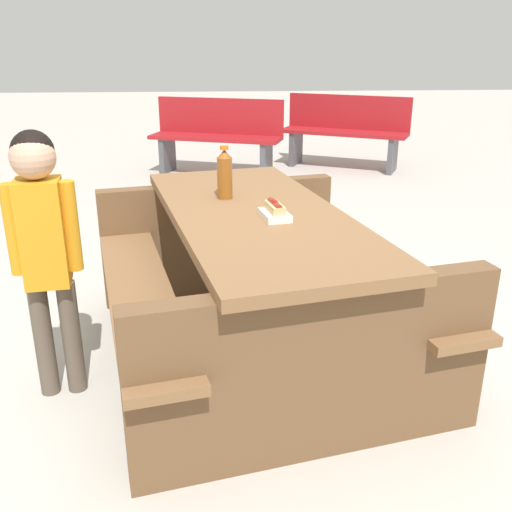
{
  "coord_description": "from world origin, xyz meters",
  "views": [
    {
      "loc": [
        2.56,
        -0.17,
        1.5
      ],
      "look_at": [
        0.0,
        0.0,
        0.52
      ],
      "focal_mm": 40.47,
      "sensor_mm": 36.0,
      "label": 1
    }
  ],
  "objects": [
    {
      "name": "park_bench_mid",
      "position": [
        -4.38,
        1.38,
        0.45
      ],
      "size": [
        1.03,
        1.52,
        0.85
      ],
      "color": "maroon",
      "rests_on": "ground"
    },
    {
      "name": "ground_plane",
      "position": [
        0.0,
        0.0,
        0.0
      ],
      "size": [
        30.0,
        30.0,
        0.0
      ],
      "primitive_type": "plane",
      "color": "#B7B2A8",
      "rests_on": "ground"
    },
    {
      "name": "picnic_table",
      "position": [
        0.0,
        0.0,
        0.44
      ],
      "size": [
        2.06,
        1.76,
        0.75
      ],
      "color": "brown",
      "rests_on": "ground"
    },
    {
      "name": "hotdog_tray",
      "position": [
        0.13,
        0.07,
        0.78
      ],
      "size": [
        0.2,
        0.14,
        0.08
      ],
      "color": "white",
      "rests_on": "picnic_table"
    },
    {
      "name": "soda_bottle",
      "position": [
        -0.23,
        -0.14,
        0.87
      ],
      "size": [
        0.08,
        0.08,
        0.26
      ],
      "color": "brown",
      "rests_on": "picnic_table"
    },
    {
      "name": "child_in_coat",
      "position": [
        0.27,
        -0.89,
        0.75
      ],
      "size": [
        0.19,
        0.29,
        1.17
      ],
      "color": "brown",
      "rests_on": "ground"
    },
    {
      "name": "park_bench_near",
      "position": [
        -4.12,
        -0.17,
        0.45
      ],
      "size": [
        0.87,
        1.55,
        0.85
      ],
      "color": "maroon",
      "rests_on": "ground"
    }
  ]
}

